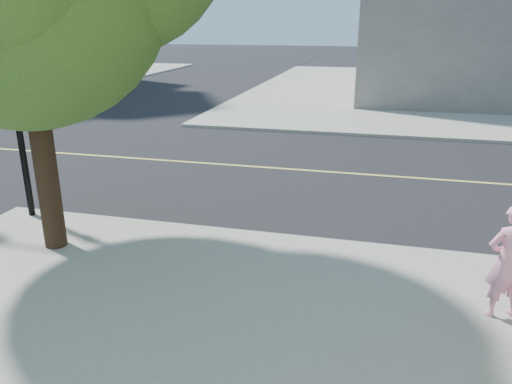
# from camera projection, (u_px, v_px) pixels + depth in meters

# --- Properties ---
(ground) EXTENTS (140.00, 140.00, 0.00)m
(ground) POSITION_uv_depth(u_px,v_px,m) (60.00, 217.00, 10.30)
(ground) COLOR black
(ground) RESTS_ON ground
(road_ew) EXTENTS (140.00, 9.00, 0.01)m
(road_ew) POSITION_uv_depth(u_px,v_px,m) (154.00, 160.00, 14.42)
(road_ew) COLOR black
(road_ew) RESTS_ON ground
(man_on_phone) EXTENTS (0.65, 0.52, 1.57)m
(man_on_phone) POSITION_uv_depth(u_px,v_px,m) (508.00, 262.00, 6.41)
(man_on_phone) COLOR pink
(man_on_phone) RESTS_ON sidewalk_se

